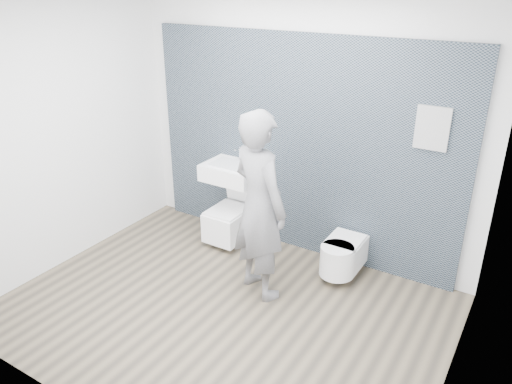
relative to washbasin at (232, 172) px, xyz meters
The scene contains 8 objects.
ground 1.64m from the washbasin, 60.02° to the right, with size 4.00×4.00×0.00m, color brown.
room_shell 1.64m from the washbasin, 60.02° to the right, with size 4.00×4.00×4.00m.
tile_wall 1.14m from the washbasin, 20.94° to the left, with size 3.60×0.06×2.40m, color black.
washbasin is the anchor object (origin of this frame).
toilet_square 0.60m from the washbasin, 90.00° to the right, with size 0.41×0.59×0.79m.
toilet_rounded 1.54m from the washbasin, ahead, with size 0.36×0.61×0.33m.
info_placard 2.25m from the washbasin, ahead, with size 0.30×0.03×0.41m, color silver.
visitor 1.09m from the washbasin, 42.04° to the right, with size 0.68×0.45×1.86m, color gray.
Camera 1 is at (2.30, -3.14, 2.94)m, focal length 35.00 mm.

